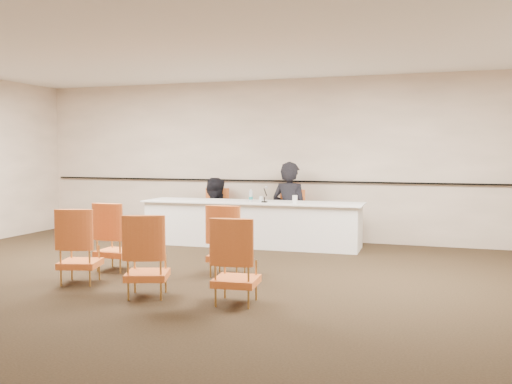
% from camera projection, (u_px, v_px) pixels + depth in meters
% --- Properties ---
extents(floor, '(10.00, 10.00, 0.00)m').
position_uv_depth(floor, '(189.00, 285.00, 7.04)').
color(floor, black).
rests_on(floor, ground).
extents(ceiling, '(10.00, 10.00, 0.00)m').
position_uv_depth(ceiling, '(187.00, 39.00, 6.83)').
color(ceiling, white).
rests_on(ceiling, ground).
extents(wall_back, '(10.00, 0.04, 3.00)m').
position_uv_depth(wall_back, '(280.00, 160.00, 10.71)').
color(wall_back, '#B7A490').
rests_on(wall_back, ground).
extents(wall_rail, '(9.80, 0.04, 0.03)m').
position_uv_depth(wall_rail, '(279.00, 181.00, 10.70)').
color(wall_rail, black).
rests_on(wall_rail, wall_back).
extents(panel_table, '(3.91, 1.04, 0.78)m').
position_uv_depth(panel_table, '(252.00, 224.00, 9.99)').
color(panel_table, white).
rests_on(panel_table, ground).
extents(panelist_main, '(0.79, 0.61, 1.94)m').
position_uv_depth(panelist_main, '(290.00, 215.00, 10.38)').
color(panelist_main, black).
rests_on(panelist_main, ground).
extents(panelist_main_chair, '(0.52, 0.52, 0.95)m').
position_uv_depth(panelist_main_chair, '(290.00, 216.00, 10.38)').
color(panelist_main_chair, '#CD5724').
rests_on(panelist_main_chair, ground).
extents(panelist_second, '(0.91, 0.76, 1.71)m').
position_uv_depth(panelist_second, '(214.00, 223.00, 10.81)').
color(panelist_second, black).
rests_on(panelist_second, ground).
extents(panelist_second_chair, '(0.52, 0.52, 0.95)m').
position_uv_depth(panelist_second_chair, '(214.00, 214.00, 10.80)').
color(panelist_second_chair, '#CD5724').
rests_on(panelist_second_chair, ground).
extents(papers, '(0.35, 0.30, 0.00)m').
position_uv_depth(papers, '(275.00, 202.00, 9.79)').
color(papers, white).
rests_on(papers, panel_table).
extents(microphone, '(0.12, 0.21, 0.28)m').
position_uv_depth(microphone, '(264.00, 194.00, 9.77)').
color(microphone, black).
rests_on(microphone, panel_table).
extents(water_bottle, '(0.07, 0.07, 0.22)m').
position_uv_depth(water_bottle, '(251.00, 195.00, 9.95)').
color(water_bottle, '#17807D').
rests_on(water_bottle, panel_table).
extents(drinking_glass, '(0.08, 0.08, 0.10)m').
position_uv_depth(drinking_glass, '(261.00, 199.00, 9.88)').
color(drinking_glass, silver).
rests_on(drinking_glass, panel_table).
extents(coffee_cup, '(0.12, 0.12, 0.14)m').
position_uv_depth(coffee_cup, '(295.00, 199.00, 9.57)').
color(coffee_cup, white).
rests_on(coffee_cup, panel_table).
extents(aud_chair_front_left, '(0.50, 0.50, 0.95)m').
position_uv_depth(aud_chair_front_left, '(116.00, 236.00, 7.90)').
color(aud_chair_front_left, '#CD5724').
rests_on(aud_chair_front_left, ground).
extents(aud_chair_front_mid, '(0.52, 0.52, 0.95)m').
position_uv_depth(aud_chair_front_mid, '(228.00, 240.00, 7.57)').
color(aud_chair_front_mid, '#CD5724').
rests_on(aud_chair_front_mid, ground).
extents(aud_chair_back_left, '(0.62, 0.62, 0.95)m').
position_uv_depth(aud_chair_back_left, '(80.00, 246.00, 7.12)').
color(aud_chair_back_left, '#CD5724').
rests_on(aud_chair_back_left, ground).
extents(aud_chair_back_mid, '(0.64, 0.64, 0.95)m').
position_uv_depth(aud_chair_back_mid, '(147.00, 255.00, 6.45)').
color(aud_chair_back_mid, '#CD5724').
rests_on(aud_chair_back_mid, ground).
extents(aud_chair_back_right, '(0.55, 0.55, 0.95)m').
position_uv_depth(aud_chair_back_right, '(236.00, 260.00, 6.15)').
color(aud_chair_back_right, '#CD5724').
rests_on(aud_chair_back_right, ground).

